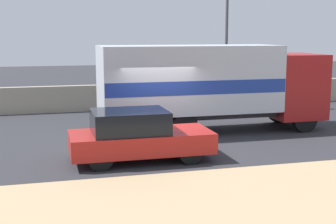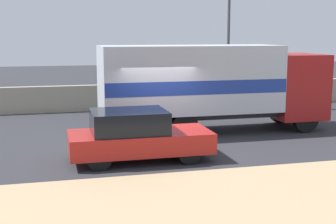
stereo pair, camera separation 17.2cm
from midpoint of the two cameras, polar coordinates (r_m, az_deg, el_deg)
name	(u,v)px [view 2 (the right image)]	position (r m, az deg, el deg)	size (l,w,h in m)	color
ground_plane	(165,147)	(15.01, -0.10, -4.28)	(80.00, 80.00, 0.00)	#2D2D33
dirt_shoulder_foreground	(229,209)	(9.92, 7.95, -11.63)	(60.00, 5.42, 0.04)	tan
stone_wall_backdrop	(126,97)	(22.39, -4.93, 1.86)	(60.00, 0.35, 1.21)	#A39984
street_lamp	(229,27)	(22.61, 7.62, 10.23)	(0.56, 0.28, 6.69)	#4C4C51
box_truck	(211,83)	(17.14, 5.49, 3.54)	(8.30, 2.33, 3.17)	maroon
car_hatchback	(137,136)	(13.31, -3.47, -2.89)	(4.01, 1.74, 1.46)	#B21E19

